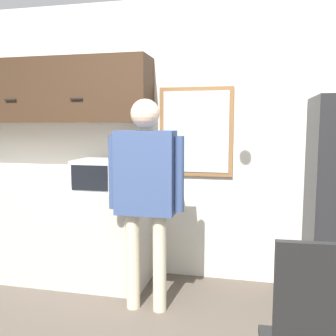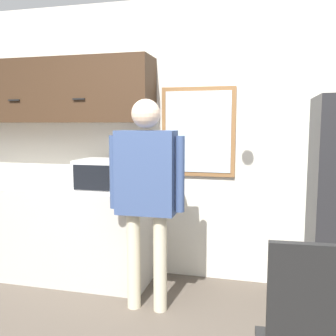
{
  "view_description": "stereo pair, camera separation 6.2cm",
  "coord_description": "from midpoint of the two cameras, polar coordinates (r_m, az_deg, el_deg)",
  "views": [
    {
      "loc": [
        0.71,
        -1.52,
        1.52
      ],
      "look_at": [
        0.1,
        1.13,
        1.2
      ],
      "focal_mm": 40.0,
      "sensor_mm": 36.0,
      "label": 1
    },
    {
      "loc": [
        0.77,
        -1.5,
        1.52
      ],
      "look_at": [
        0.1,
        1.13,
        1.2
      ],
      "focal_mm": 40.0,
      "sensor_mm": 36.0,
      "label": 2
    }
  ],
  "objects": [
    {
      "name": "counter",
      "position": [
        3.95,
        -16.45,
        -9.25
      ],
      "size": [
        1.96,
        0.62,
        0.9
      ],
      "color": "#BCB7AD",
      "rests_on": "ground_plane"
    },
    {
      "name": "microwave",
      "position": [
        3.54,
        -9.1,
        -1.05
      ],
      "size": [
        0.49,
        0.41,
        0.29
      ],
      "color": "white",
      "rests_on": "counter"
    },
    {
      "name": "back_wall",
      "position": [
        3.67,
        2.58,
        4.11
      ],
      "size": [
        6.0,
        0.06,
        2.7
      ],
      "color": "silver",
      "rests_on": "ground_plane"
    },
    {
      "name": "window",
      "position": [
        3.6,
        5.1,
        5.5
      ],
      "size": [
        0.71,
        0.05,
        0.85
      ],
      "color": "olive"
    },
    {
      "name": "upper_cabinets",
      "position": [
        3.92,
        -16.21,
        11.15
      ],
      "size": [
        1.96,
        0.39,
        0.61
      ],
      "color": "#3D2819"
    },
    {
      "name": "person",
      "position": [
        2.98,
        -2.73,
        -2.3
      ],
      "size": [
        0.62,
        0.23,
        1.71
      ],
      "rotation": [
        0.0,
        0.0,
        0.01
      ],
      "color": "beige",
      "rests_on": "ground_plane"
    }
  ]
}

